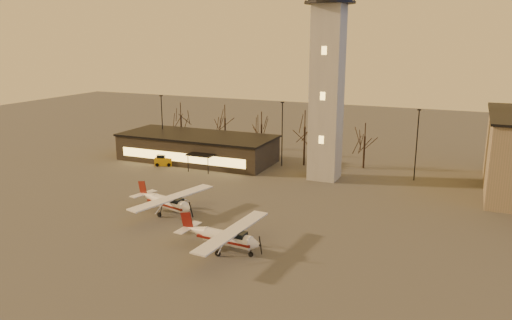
# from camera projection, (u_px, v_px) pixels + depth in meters

# --- Properties ---
(ground) EXTENTS (220.00, 220.00, 0.00)m
(ground) POSITION_uv_depth(u_px,v_px,m) (232.00, 262.00, 45.01)
(ground) COLOR #484542
(ground) RESTS_ON ground
(control_tower) EXTENTS (6.80, 6.80, 32.60)m
(control_tower) POSITION_uv_depth(u_px,v_px,m) (328.00, 63.00, 67.78)
(control_tower) COLOR #999691
(control_tower) RESTS_ON ground
(terminal) EXTENTS (25.40, 12.20, 4.30)m
(terminal) POSITION_uv_depth(u_px,v_px,m) (197.00, 148.00, 81.48)
(terminal) COLOR black
(terminal) RESTS_ON ground
(light_poles) EXTENTS (58.50, 12.25, 10.14)m
(light_poles) POSITION_uv_depth(u_px,v_px,m) (330.00, 140.00, 71.10)
(light_poles) COLOR black
(light_poles) RESTS_ON ground
(tree_row) EXTENTS (37.20, 9.20, 8.80)m
(tree_row) POSITION_uv_depth(u_px,v_px,m) (261.00, 121.00, 83.74)
(tree_row) COLOR black
(tree_row) RESTS_ON ground
(cessna_front) EXTENTS (9.30, 11.75, 3.23)m
(cessna_front) POSITION_uv_depth(u_px,v_px,m) (229.00, 241.00, 46.84)
(cessna_front) COLOR silver
(cessna_front) RESTS_ON ground
(cessna_rear) EXTENTS (9.35, 11.66, 3.22)m
(cessna_rear) POSITION_uv_depth(u_px,v_px,m) (171.00, 205.00, 56.69)
(cessna_rear) COLOR white
(cessna_rear) RESTS_ON ground
(service_cart) EXTENTS (3.08, 2.51, 1.73)m
(service_cart) POSITION_uv_depth(u_px,v_px,m) (164.00, 161.00, 78.66)
(service_cart) COLOR #D99D0C
(service_cart) RESTS_ON ground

